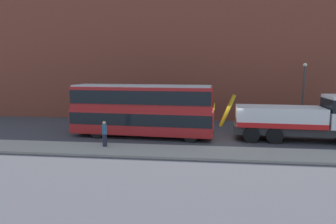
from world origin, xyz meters
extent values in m
plane|color=#38383D|center=(0.00, 0.00, 0.00)|extent=(120.00, 120.00, 0.00)
cube|color=gray|center=(0.00, -4.20, 0.07)|extent=(60.00, 2.80, 0.15)
cube|color=brown|center=(0.00, 8.75, 8.00)|extent=(60.00, 1.20, 16.00)
cube|color=#2D2D2D|center=(5.27, -0.05, 0.85)|extent=(9.12, 2.78, 0.55)
cube|color=silver|center=(3.97, 0.04, 1.83)|extent=(6.25, 2.99, 1.40)
cube|color=red|center=(3.97, 0.04, 1.31)|extent=(6.26, 3.04, 0.36)
cylinder|color=#B79914|center=(0.27, 0.27, 2.13)|extent=(1.25, 0.36, 2.52)
cylinder|color=black|center=(3.64, 1.17, 0.58)|extent=(1.18, 0.41, 1.16)
cylinder|color=black|center=(3.50, -1.05, 0.58)|extent=(1.18, 0.41, 1.16)
cylinder|color=black|center=(2.04, 1.27, 0.58)|extent=(1.18, 0.41, 1.16)
cylinder|color=black|center=(1.90, -0.94, 0.58)|extent=(1.18, 0.41, 1.16)
cube|color=#AD1E1E|center=(-6.27, -0.05, 1.29)|extent=(11.14, 3.20, 1.90)
cube|color=#AD1E1E|center=(-6.27, -0.05, 3.09)|extent=(10.91, 3.09, 1.70)
cube|color=black|center=(-6.27, -0.05, 1.54)|extent=(11.03, 3.25, 0.90)
cube|color=black|center=(-6.27, -0.05, 3.19)|extent=(10.81, 3.23, 1.00)
cube|color=#B2B2B2|center=(-6.27, -0.05, 4.00)|extent=(10.69, 2.97, 0.12)
cube|color=yellow|center=(-0.76, -0.40, 2.54)|extent=(0.16, 1.50, 0.44)
cylinder|color=black|center=(-2.30, 0.78, 0.52)|extent=(1.06, 0.37, 1.04)
cylinder|color=black|center=(-2.44, -1.38, 0.52)|extent=(1.06, 0.37, 1.04)
cylinder|color=black|center=(-9.49, 1.24, 0.52)|extent=(1.06, 0.37, 1.04)
cylinder|color=black|center=(-9.63, -0.91, 0.52)|extent=(1.06, 0.37, 1.04)
cylinder|color=#232333|center=(-8.05, -3.73, 0.57)|extent=(0.40, 0.40, 0.85)
cube|color=#1E6084|center=(-8.05, -3.73, 1.31)|extent=(0.40, 0.47, 0.62)
sphere|color=tan|center=(-8.05, -3.73, 1.74)|extent=(0.24, 0.24, 0.24)
cylinder|color=#38383D|center=(7.74, 6.55, 2.75)|extent=(0.16, 0.16, 5.50)
sphere|color=#EAE5C6|center=(7.74, 6.55, 5.65)|extent=(0.36, 0.36, 0.36)
camera|label=1|loc=(-1.64, -21.92, 5.21)|focal=31.05mm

